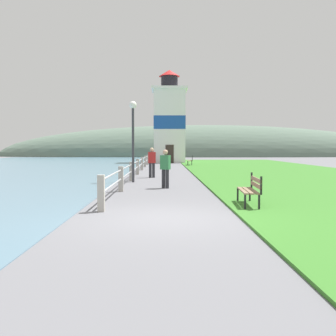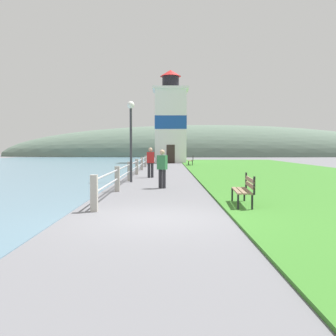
{
  "view_description": "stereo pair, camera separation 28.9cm",
  "coord_description": "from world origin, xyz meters",
  "px_view_note": "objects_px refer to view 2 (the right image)",
  "views": [
    {
      "loc": [
        -0.02,
        -8.87,
        1.71
      ],
      "look_at": [
        0.23,
        16.69,
        0.3
      ],
      "focal_mm": 40.0,
      "sensor_mm": 36.0,
      "label": 1
    },
    {
      "loc": [
        0.27,
        -8.88,
        1.71
      ],
      "look_at": [
        0.23,
        16.69,
        0.3
      ],
      "focal_mm": 40.0,
      "sensor_mm": 36.0,
      "label": 2
    }
  ],
  "objects_px": {
    "lighthouse": "(171,122)",
    "park_bench_near": "(245,188)",
    "person_strolling": "(163,167)",
    "lamp_post": "(131,126)",
    "park_bench_midway": "(192,160)",
    "person_by_railing": "(151,161)"
  },
  "relations": [
    {
      "from": "person_strolling",
      "to": "park_bench_midway",
      "type": "bearing_deg",
      "value": 20.6
    },
    {
      "from": "lighthouse",
      "to": "person_strolling",
      "type": "bearing_deg",
      "value": -91.15
    },
    {
      "from": "park_bench_near",
      "to": "lighthouse",
      "type": "relative_size",
      "value": 0.16
    },
    {
      "from": "person_strolling",
      "to": "person_by_railing",
      "type": "relative_size",
      "value": 0.95
    },
    {
      "from": "park_bench_midway",
      "to": "person_by_railing",
      "type": "xyz_separation_m",
      "value": [
        -3.19,
        -14.0,
        0.38
      ]
    },
    {
      "from": "park_bench_near",
      "to": "lamp_post",
      "type": "bearing_deg",
      "value": -58.26
    },
    {
      "from": "park_bench_midway",
      "to": "lamp_post",
      "type": "distance_m",
      "value": 17.41
    },
    {
      "from": "park_bench_near",
      "to": "person_by_railing",
      "type": "distance_m",
      "value": 10.95
    },
    {
      "from": "person_strolling",
      "to": "person_by_railing",
      "type": "height_order",
      "value": "person_by_railing"
    },
    {
      "from": "lighthouse",
      "to": "park_bench_near",
      "type": "bearing_deg",
      "value": -86.55
    },
    {
      "from": "park_bench_near",
      "to": "park_bench_midway",
      "type": "relative_size",
      "value": 0.97
    },
    {
      "from": "person_strolling",
      "to": "person_by_railing",
      "type": "distance_m",
      "value": 5.6
    },
    {
      "from": "lighthouse",
      "to": "person_by_railing",
      "type": "relative_size",
      "value": 6.12
    },
    {
      "from": "park_bench_midway",
      "to": "lighthouse",
      "type": "distance_m",
      "value": 8.49
    },
    {
      "from": "person_strolling",
      "to": "park_bench_near",
      "type": "bearing_deg",
      "value": -125.82
    },
    {
      "from": "park_bench_near",
      "to": "person_strolling",
      "type": "bearing_deg",
      "value": -59.42
    },
    {
      "from": "park_bench_midway",
      "to": "person_strolling",
      "type": "bearing_deg",
      "value": 87.2
    },
    {
      "from": "person_strolling",
      "to": "lamp_post",
      "type": "distance_m",
      "value": 3.68
    },
    {
      "from": "park_bench_midway",
      "to": "lamp_post",
      "type": "height_order",
      "value": "lamp_post"
    },
    {
      "from": "park_bench_near",
      "to": "lighthouse",
      "type": "xyz_separation_m",
      "value": [
        -1.91,
        31.68,
        4.06
      ]
    },
    {
      "from": "lighthouse",
      "to": "lamp_post",
      "type": "height_order",
      "value": "lighthouse"
    },
    {
      "from": "person_strolling",
      "to": "lighthouse",
      "type": "bearing_deg",
      "value": 26.6
    }
  ]
}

